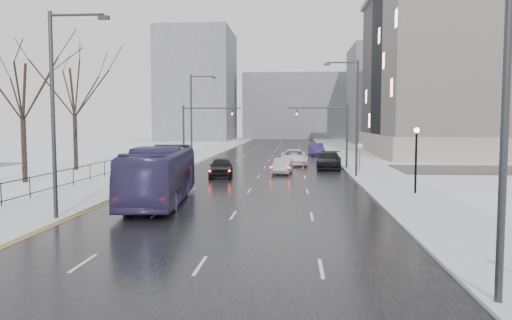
% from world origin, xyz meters
% --- Properties ---
extents(road, '(16.00, 150.00, 0.04)m').
position_xyz_m(road, '(0.00, 60.00, 0.02)').
color(road, black).
rests_on(road, ground).
extents(cross_road, '(130.00, 10.00, 0.04)m').
position_xyz_m(cross_road, '(0.00, 48.00, 0.02)').
color(cross_road, black).
rests_on(cross_road, ground).
extents(sidewalk_left, '(5.00, 150.00, 0.16)m').
position_xyz_m(sidewalk_left, '(-10.50, 60.00, 0.08)').
color(sidewalk_left, silver).
rests_on(sidewalk_left, ground).
extents(sidewalk_right, '(5.00, 150.00, 0.16)m').
position_xyz_m(sidewalk_right, '(10.50, 60.00, 0.08)').
color(sidewalk_right, silver).
rests_on(sidewalk_right, ground).
extents(park_strip, '(14.00, 150.00, 0.12)m').
position_xyz_m(park_strip, '(-20.00, 60.00, 0.06)').
color(park_strip, white).
rests_on(park_strip, ground).
extents(tree_park_d, '(8.75, 8.75, 12.50)m').
position_xyz_m(tree_park_d, '(-17.80, 34.00, 0.00)').
color(tree_park_d, black).
rests_on(tree_park_d, ground).
extents(tree_park_e, '(9.45, 9.45, 13.50)m').
position_xyz_m(tree_park_e, '(-18.20, 44.00, 0.00)').
color(tree_park_e, black).
rests_on(tree_park_e, ground).
extents(iron_fence, '(0.06, 70.00, 1.30)m').
position_xyz_m(iron_fence, '(-13.00, 30.00, 0.91)').
color(iron_fence, black).
rests_on(iron_fence, sidewalk_left).
extents(streetlight_r_near, '(2.95, 0.25, 10.00)m').
position_xyz_m(streetlight_r_near, '(8.17, 10.00, 5.62)').
color(streetlight_r_near, '#2D2D33').
rests_on(streetlight_r_near, ground).
extents(streetlight_r_mid, '(2.95, 0.25, 10.00)m').
position_xyz_m(streetlight_r_mid, '(8.17, 40.00, 5.62)').
color(streetlight_r_mid, '#2D2D33').
rests_on(streetlight_r_mid, ground).
extents(streetlight_l_near, '(2.95, 0.25, 10.00)m').
position_xyz_m(streetlight_l_near, '(-8.17, 20.00, 5.62)').
color(streetlight_l_near, '#2D2D33').
rests_on(streetlight_l_near, ground).
extents(streetlight_l_far, '(2.95, 0.25, 10.00)m').
position_xyz_m(streetlight_l_far, '(-8.17, 52.00, 5.62)').
color(streetlight_l_far, '#2D2D33').
rests_on(streetlight_l_far, ground).
extents(lamppost_r_mid, '(0.36, 0.36, 4.28)m').
position_xyz_m(lamppost_r_mid, '(11.00, 30.00, 2.94)').
color(lamppost_r_mid, black).
rests_on(lamppost_r_mid, sidewalk_right).
extents(mast_signal_right, '(6.10, 0.33, 6.50)m').
position_xyz_m(mast_signal_right, '(7.33, 48.00, 4.11)').
color(mast_signal_right, '#2D2D33').
rests_on(mast_signal_right, ground).
extents(mast_signal_left, '(6.10, 0.33, 6.50)m').
position_xyz_m(mast_signal_left, '(-7.33, 48.00, 4.11)').
color(mast_signal_left, '#2D2D33').
rests_on(mast_signal_left, ground).
extents(no_uturn_sign, '(0.60, 0.06, 2.70)m').
position_xyz_m(no_uturn_sign, '(9.20, 44.00, 2.30)').
color(no_uturn_sign, '#2D2D33').
rests_on(no_uturn_sign, sidewalk_right).
extents(bldg_far_right, '(24.00, 20.00, 22.00)m').
position_xyz_m(bldg_far_right, '(28.00, 115.00, 11.00)').
color(bldg_far_right, slate).
rests_on(bldg_far_right, ground).
extents(bldg_far_left, '(18.00, 22.00, 28.00)m').
position_xyz_m(bldg_far_left, '(-22.00, 125.00, 14.00)').
color(bldg_far_left, slate).
rests_on(bldg_far_left, ground).
extents(bldg_far_center, '(30.00, 18.00, 18.00)m').
position_xyz_m(bldg_far_center, '(4.00, 140.00, 9.00)').
color(bldg_far_center, slate).
rests_on(bldg_far_center, ground).
extents(bus, '(3.91, 12.13, 3.32)m').
position_xyz_m(bus, '(-4.80, 25.71, 1.70)').
color(bus, navy).
rests_on(bus, road).
extents(sedan_center_near, '(2.49, 5.14, 1.69)m').
position_xyz_m(sedan_center_near, '(-3.24, 39.52, 0.89)').
color(sedan_center_near, black).
rests_on(sedan_center_near, road).
extents(sedan_right_near, '(1.92, 4.45, 1.42)m').
position_xyz_m(sedan_right_near, '(2.03, 42.69, 0.75)').
color(sedan_right_near, '#A3A5A7').
rests_on(sedan_right_near, road).
extents(sedan_right_cross, '(3.00, 6.24, 1.72)m').
position_xyz_m(sedan_right_cross, '(3.04, 51.75, 0.90)').
color(sedan_right_cross, white).
rests_on(sedan_right_cross, road).
extents(sedan_right_far, '(2.97, 6.11, 1.71)m').
position_xyz_m(sedan_right_far, '(6.64, 47.76, 0.90)').
color(sedan_right_far, black).
rests_on(sedan_right_far, road).
extents(sedan_right_distant, '(2.25, 5.35, 1.72)m').
position_xyz_m(sedan_right_distant, '(6.20, 68.19, 0.90)').
color(sedan_right_distant, navy).
rests_on(sedan_right_distant, road).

